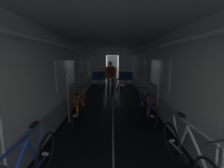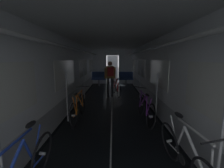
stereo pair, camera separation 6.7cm
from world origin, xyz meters
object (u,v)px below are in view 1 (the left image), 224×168
bench_seat_far_right (125,77)px  bicycle_purple (146,108)px  bench_seat_far_left (98,77)px  bicycle_white (187,155)px  bicycle_orange (79,108)px  person_cyclist_aisle (110,76)px  bicycle_red_in_aisle (116,88)px

bench_seat_far_right → bicycle_purple: size_ratio=0.58×
bench_seat_far_left → bench_seat_far_right: same height
bench_seat_far_right → bicycle_white: size_ratio=0.58×
bicycle_orange → person_cyclist_aisle: 3.07m
bench_seat_far_left → person_cyclist_aisle: size_ratio=0.58×
bench_seat_far_left → bicycle_orange: bench_seat_far_left is taller
bench_seat_far_left → bench_seat_far_right: size_ratio=1.00×
person_cyclist_aisle → bicycle_red_in_aisle: person_cyclist_aisle is taller
bicycle_purple → person_cyclist_aisle: 3.18m
bench_seat_far_left → bicycle_white: 8.36m
bicycle_white → bicycle_orange: size_ratio=1.00×
bicycle_white → bicycle_purple: same height
bench_seat_far_right → bicycle_red_in_aisle: 2.83m
bicycle_white → person_cyclist_aisle: 5.29m
bench_seat_far_left → bench_seat_far_right: bearing=0.0°
bicycle_purple → bicycle_red_in_aisle: 3.28m
bench_seat_far_left → person_cyclist_aisle: (0.81, -3.00, 0.45)m
bench_seat_far_left → bench_seat_far_right: 1.80m
bench_seat_far_right → bicycle_white: bicycle_white is taller
bicycle_purple → bicycle_orange: bearing=178.8°
bench_seat_far_right → person_cyclist_aisle: bearing=-108.3°
bench_seat_far_right → bicycle_purple: bicycle_purple is taller
bicycle_white → bicycle_red_in_aisle: (-0.90, 5.38, 0.00)m
bicycle_orange → bicycle_red_in_aisle: bearing=69.2°
bicycle_orange → bicycle_red_in_aisle: 3.36m
bench_seat_far_left → bicycle_white: bicycle_white is taller
person_cyclist_aisle → bench_seat_far_left: bearing=105.0°
bicycle_white → person_cyclist_aisle: (-1.20, 5.12, 0.63)m
bench_seat_far_right → bicycle_white: (0.21, -8.12, -0.19)m
bench_seat_far_left → bicycle_purple: (1.88, -5.92, -0.19)m
bicycle_white → bicycle_purple: size_ratio=1.00×
bicycle_white → bench_seat_far_left: bearing=103.9°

